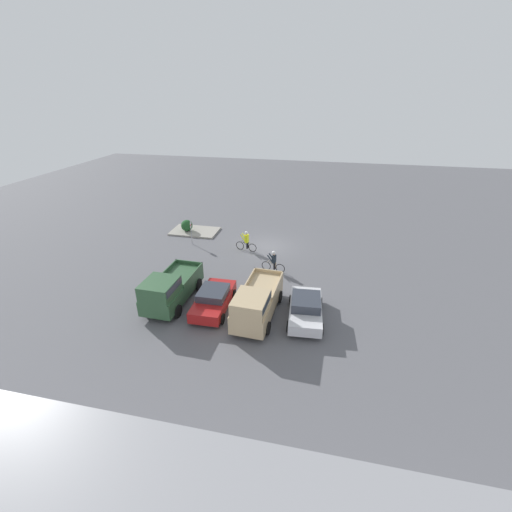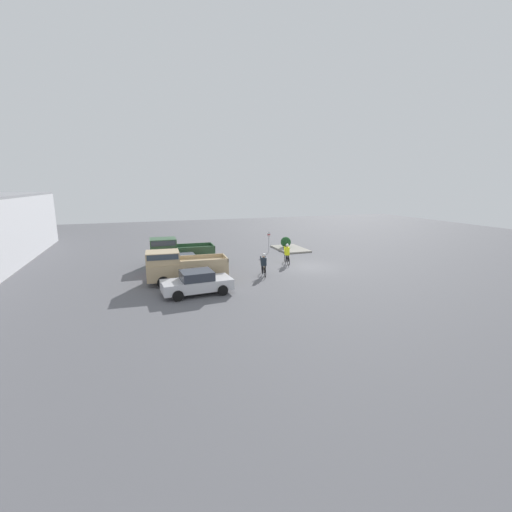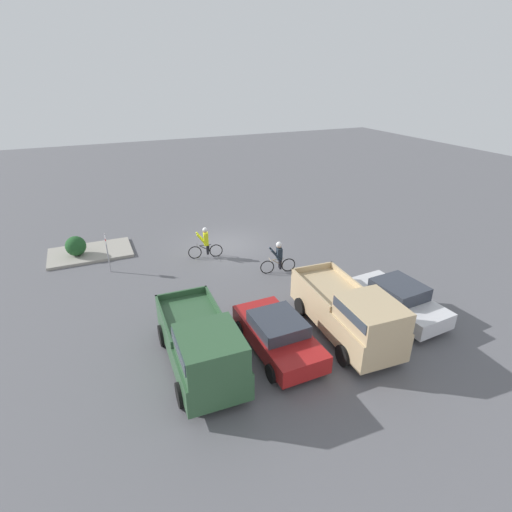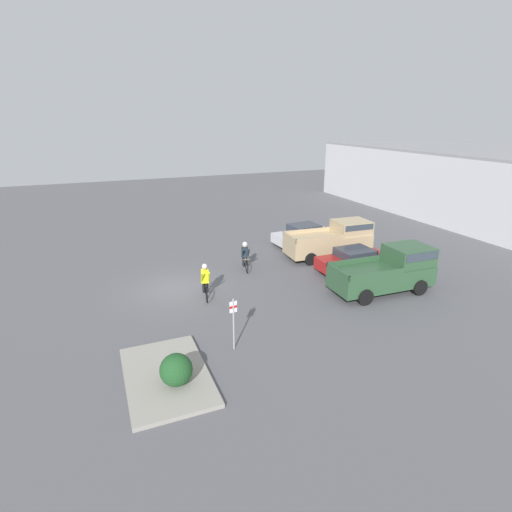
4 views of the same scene
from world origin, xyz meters
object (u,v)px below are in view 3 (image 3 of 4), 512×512
Objects in this scene: pickup_truck_1 at (202,345)px; cyclist_0 at (205,242)px; shrub at (76,246)px; fire_lane_sign at (107,249)px; sedan_0 at (398,299)px; sedan_1 at (278,334)px; cyclist_1 at (279,256)px; pickup_truck_0 at (350,313)px.

cyclist_0 is (-2.78, -8.82, -0.28)m from pickup_truck_1.
pickup_truck_1 reaches higher than shrub.
shrub is (1.48, -2.49, -0.59)m from fire_lane_sign.
sedan_0 is 1.02× the size of sedan_1.
cyclist_1 reaches higher than sedan_1.
shrub is (9.26, -11.89, -0.46)m from pickup_truck_0.
cyclist_0 is at bearing 176.96° from fire_lane_sign.
fire_lane_sign is (7.78, -9.40, 0.13)m from pickup_truck_0.
sedan_0 is 0.79× the size of pickup_truck_0.
pickup_truck_0 is 5.09× the size of shrub.
cyclist_0 is at bearing -48.09° from cyclist_1.
sedan_1 is 2.35× the size of cyclist_1.
cyclist_1 is at bearing -62.55° from sedan_0.
fire_lane_sign reaches higher than sedan_1.
sedan_0 is at bearing 117.45° from cyclist_1.
sedan_0 is 2.34× the size of cyclist_0.
cyclist_1 is 8.52m from fire_lane_sign.
cyclist_1 is at bearing -116.63° from sedan_1.
cyclist_1 is at bearing -134.68° from pickup_truck_1.
shrub is (12.08, -11.31, -0.04)m from sedan_0.
cyclist_1 is 0.86× the size of fire_lane_sign.
pickup_truck_0 is 15.08m from shrub.
pickup_truck_0 is 2.59× the size of fire_lane_sign.
cyclist_0 is 1.73× the size of shrub.
cyclist_1 is 11.00m from shrub.
sedan_0 is at bearing 140.24° from fire_lane_sign.
sedan_1 is 2.02× the size of fire_lane_sign.
sedan_0 is 13.80m from fire_lane_sign.
sedan_0 is at bearing 136.90° from shrub.
fire_lane_sign reaches higher than shrub.
pickup_truck_1 is 4.88× the size of shrub.
cyclist_1 is at bearing -90.14° from pickup_truck_0.
pickup_truck_0 reaches higher than cyclist_0.
pickup_truck_1 reaches higher than cyclist_1.
sedan_1 is at bearing -8.45° from pickup_truck_0.
sedan_1 is (2.78, -0.41, -0.44)m from pickup_truck_0.
cyclist_1 is 1.69× the size of shrub.
sedan_1 is 0.81× the size of pickup_truck_1.
cyclist_1 is (2.81, -5.40, 0.15)m from sedan_0.
shrub is at bearing -59.21° from fire_lane_sign.
cyclist_0 is at bearing -89.76° from sedan_1.
pickup_truck_1 is 7.98m from cyclist_1.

